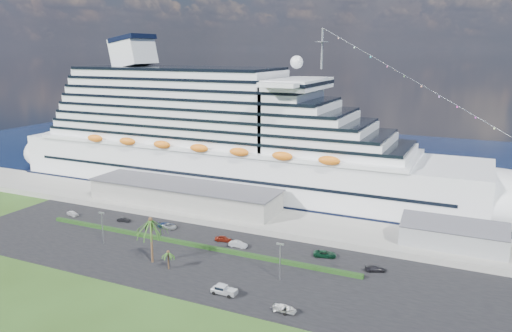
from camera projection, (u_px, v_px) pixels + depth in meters
The scene contains 22 objects.
ground at pixel (180, 278), 107.00m from camera, with size 420.00×420.00×0.00m, color #2C4617.
asphalt_lot at pixel (206, 259), 116.68m from camera, with size 140.00×38.00×0.12m, color black.
wharf at pixel (258, 218), 142.08m from camera, with size 240.00×20.00×1.80m, color gray.
water at pixel (343, 160), 221.67m from camera, with size 420.00×160.00×0.02m, color black.
cruise_ship at pixel (230, 144), 168.52m from camera, with size 191.00×38.00×54.00m.
terminal_building at pixel (183, 194), 151.44m from camera, with size 61.00×15.00×6.30m.
port_shed at pixel (454, 235), 119.85m from camera, with size 24.00×12.31×7.37m.
hedge at pixel (188, 244), 124.28m from camera, with size 88.00×1.10×0.90m, color black.
lamp_post_left at pixel (102, 224), 124.37m from camera, with size 1.60×0.35×8.27m.
lamp_post_right at pixel (280, 257), 104.59m from camera, with size 1.60×0.35×8.27m.
palm_tall at pixel (151, 225), 112.55m from camera, with size 8.82×8.82×11.13m.
palm_short at pixel (168, 254), 110.22m from camera, with size 3.53×3.53×4.56m.
parked_car_0 at pixel (73, 214), 146.30m from camera, with size 1.67×4.14×1.41m, color silver.
parked_car_1 at pixel (124, 220), 141.25m from camera, with size 1.29×3.70×1.22m, color black.
parked_car_2 at pixel (169, 226), 136.08m from camera, with size 2.19×4.75×1.32m, color #969B9F.
parked_car_3 at pixel (166, 225), 136.87m from camera, with size 1.95×4.80×1.39m, color #15264B.
parked_car_4 at pixel (223, 239), 126.81m from camera, with size 1.73×4.31×1.47m, color maroon.
parked_car_5 at pixel (238, 244), 123.10m from camera, with size 1.62×4.65×1.53m, color #B4B5BC.
parked_car_6 at pixel (325, 254), 117.32m from camera, with size 2.49×5.41×1.50m, color #0C331E.
parked_car_7 at pixel (375, 269), 109.65m from camera, with size 1.83×4.49×1.30m, color black.
pickup_truck at pixel (224, 290), 99.15m from camera, with size 5.33×2.13×1.88m.
boat_trailer at pixel (285, 308), 92.16m from camera, with size 5.27×3.36×1.52m.
Camera 1 is at (56.67, -82.46, 47.78)m, focal length 35.00 mm.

